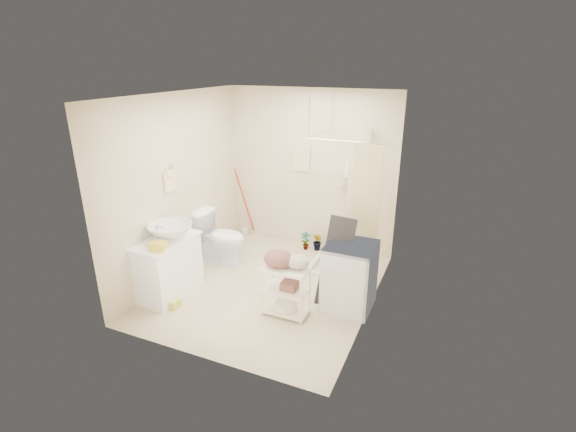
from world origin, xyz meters
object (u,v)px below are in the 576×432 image
(washing_machine, at_px, (350,276))
(laundry_rack, at_px, (286,286))
(vanity, at_px, (169,267))
(toilet, at_px, (221,237))

(washing_machine, bearing_deg, laundry_rack, -144.98)
(vanity, xyz_separation_m, toilet, (0.12, 1.12, 0.01))
(vanity, relative_size, washing_machine, 1.04)
(vanity, bearing_deg, washing_machine, 18.12)
(toilet, relative_size, washing_machine, 0.95)
(vanity, bearing_deg, toilet, 86.11)
(vanity, relative_size, laundry_rack, 1.17)
(toilet, bearing_deg, vanity, 175.10)
(vanity, relative_size, toilet, 1.10)
(vanity, bearing_deg, laundry_rack, 8.76)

